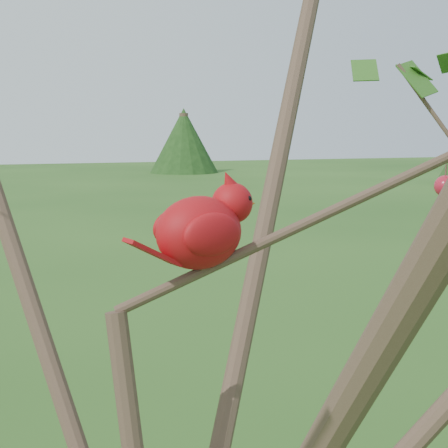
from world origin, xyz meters
TOP-DOWN VIEW (x-y plane):
  - crabapple_tree at (0.03, -0.02)m, footprint 2.35×2.05m
  - cardinal at (0.09, 0.09)m, footprint 0.24×0.15m

SIDE VIEW (x-z plane):
  - cardinal at x=0.09m, z-range 1.99..2.17m
  - crabapple_tree at x=0.03m, z-range 0.65..3.60m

